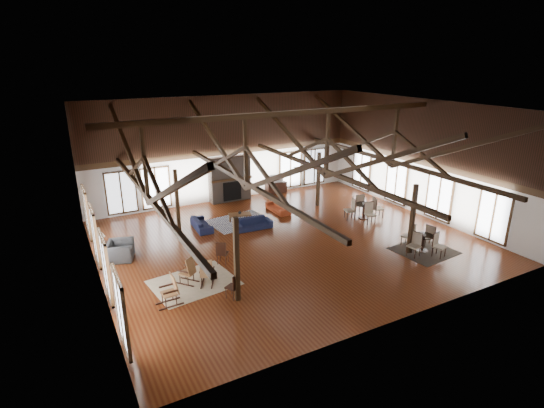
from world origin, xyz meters
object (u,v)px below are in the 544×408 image
sofa_navy_left (202,224)px  cafe_table_far (364,208)px  coffee_table (240,215)px  armchair (120,251)px  sofa_orange (278,207)px  cafe_table_near (423,240)px  tv_console (276,187)px  sofa_navy_front (253,223)px

sofa_navy_left → cafe_table_far: (7.93, -2.58, 0.28)m
sofa_navy_left → coffee_table: 2.04m
sofa_navy_left → coffee_table: size_ratio=1.45×
coffee_table → armchair: bearing=-151.7°
sofa_orange → cafe_table_far: (3.45, -2.98, 0.29)m
sofa_navy_left → cafe_table_near: 10.26m
tv_console → cafe_table_near: bearing=-81.6°
sofa_navy_front → coffee_table: sofa_navy_front is taller
sofa_orange → cafe_table_far: bearing=48.5°
sofa_orange → armchair: bearing=-77.8°
cafe_table_far → sofa_orange: bearing=139.1°
sofa_navy_left → sofa_orange: size_ratio=1.03×
coffee_table → sofa_orange: bearing=23.8°
coffee_table → tv_console: 5.34m
coffee_table → cafe_table_near: 8.85m
sofa_navy_left → armchair: 4.35m
sofa_orange → cafe_table_near: (3.10, -7.31, 0.26)m
sofa_navy_front → sofa_orange: (2.24, 1.56, -0.02)m
sofa_navy_front → cafe_table_far: cafe_table_far is taller
coffee_table → armchair: 6.29m
sofa_navy_front → tv_console: (3.81, 4.66, 0.06)m
sofa_orange → coffee_table: (-2.45, -0.42, 0.12)m
cafe_table_near → tv_console: (-1.53, 10.41, -0.19)m
sofa_navy_front → tv_console: tv_console is taller
cafe_table_near → cafe_table_far: size_ratio=0.95×
sofa_navy_front → tv_console: size_ratio=1.39×
coffee_table → cafe_table_far: 6.43m
cafe_table_near → sofa_navy_left: bearing=137.7°
sofa_navy_left → armchair: size_ratio=1.53×
armchair → coffee_table: bearing=-56.9°
sofa_orange → coffee_table: bearing=-81.0°
armchair → cafe_table_far: cafe_table_far is taller
sofa_navy_front → cafe_table_far: 5.87m
sofa_orange → sofa_navy_left: bearing=-85.6°
coffee_table → cafe_table_far: bearing=-9.3°
armchair → sofa_navy_front: bearing=-67.5°
sofa_orange → cafe_table_near: bearing=22.3°
cafe_table_near → cafe_table_far: bearing=85.4°
tv_console → sofa_orange: bearing=-116.8°
sofa_navy_left → coffee_table: bearing=-87.7°
sofa_navy_left → tv_console: size_ratio=1.35×
sofa_navy_front → cafe_table_far: size_ratio=0.86×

